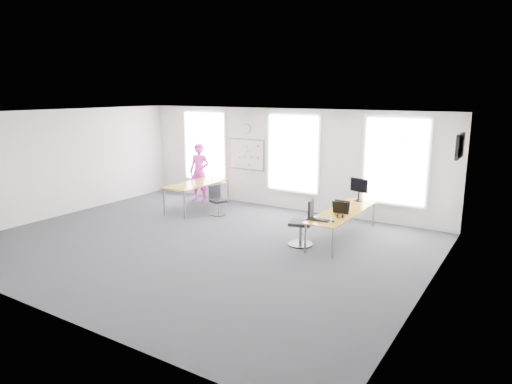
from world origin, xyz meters
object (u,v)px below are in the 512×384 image
Objects in this scene: desk_left at (197,185)px; keyboard at (318,220)px; desk_right at (343,213)px; chair_left at (217,202)px; monitor at (359,187)px; chair_right at (303,225)px; person at (199,172)px; headphones at (340,215)px.

keyboard is at bearing -17.49° from desk_left.
keyboard is at bearing -99.05° from desk_right.
chair_left is 1.41× the size of monitor.
chair_right is at bearing 156.16° from keyboard.
desk_right is 1.28× the size of desk_left.
chair_left is at bearing -124.08° from chair_right.
chair_left is 1.69× the size of keyboard.
chair_left is 0.45× the size of person.
person reaches higher than headphones.
monitor reaches higher than chair_right.
chair_right reaches higher than desk_left.
desk_right is 1.06m from keyboard.
headphones is at bearing -11.12° from desk_left.
headphones is at bearing -79.15° from chair_left.
person is at bearing 125.55° from desk_left.
headphones is (4.93, -0.97, -0.00)m from desk_left.
desk_right is 3.38× the size of chair_left.
chair_left reaches higher than keyboard.
monitor is (3.84, 1.00, 0.68)m from chair_left.
keyboard is at bearing -34.77° from person.
chair_left is 3.95m from keyboard.
headphones is (4.03, -0.76, 0.37)m from chair_left.
desk_left is 5.03m from headphones.
desk_left is 1.18× the size of person.
desk_left reaches higher than keyboard.
person reaches higher than chair_right.
chair_left is at bearing 154.32° from keyboard.
desk_left is at bearing 160.68° from headphones.
desk_right is at bearing -4.93° from desk_left.
chair_right is at bearing -122.54° from desk_right.
headphones is 1.80m from monitor.
keyboard is (-0.17, -1.05, 0.06)m from desk_right.
monitor is at bearing 88.13° from headphones.
headphones is (0.31, 0.49, 0.04)m from keyboard.
chair_left reaches higher than headphones.
monitor is at bearing 80.07° from keyboard.
monitor is (0.11, 2.25, 0.35)m from keyboard.
headphones is at bearing 101.26° from chair_right.
desk_left is 2.63× the size of chair_left.
desk_left is 4.42m from chair_right.
chair_right reaches higher than chair_left.
desk_right is at bearing -24.19° from person.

